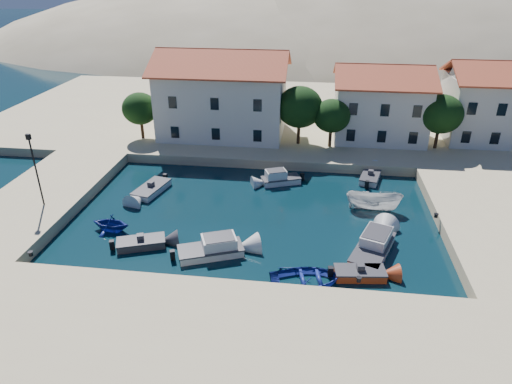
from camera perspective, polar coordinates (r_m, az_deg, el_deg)
ground at (r=30.36m, az=-2.91°, el=-12.33°), size 400.00×400.00×0.00m
quay_south at (r=25.69m, az=-5.41°, el=-19.76°), size 52.00×12.00×1.00m
quay_east at (r=41.25m, az=29.25°, el=-3.89°), size 11.00×20.00×1.00m
quay_west at (r=44.74m, az=-25.21°, el=-0.68°), size 8.00×20.00×1.00m
quay_north at (r=64.02m, az=4.89°, el=9.56°), size 80.00×36.00×1.00m
hills at (r=153.70m, az=13.32°, el=9.73°), size 254.00×176.00×99.00m
building_left at (r=53.92m, az=-4.18°, el=12.36°), size 14.70×9.45×9.70m
building_mid at (r=54.54m, az=15.30°, el=10.90°), size 10.50×8.40×8.30m
building_right at (r=58.28m, az=27.14°, el=10.17°), size 9.45×8.40×8.80m
trees at (r=50.71m, az=7.19°, el=10.03°), size 37.30×5.30×6.45m
lamppost at (r=40.80m, az=-25.95°, el=3.24°), size 0.35×0.25×6.22m
bollards at (r=32.50m, az=3.14°, el=-6.91°), size 29.36×9.56×0.30m
motorboat_grey_sw at (r=35.54m, az=-14.17°, el=-6.22°), size 3.89×2.71×1.25m
cabin_cruiser_south at (r=33.64m, az=-5.70°, el=-7.12°), size 5.10×3.60×1.60m
rowboat_south at (r=31.23m, az=6.40°, el=-11.23°), size 5.60×4.51×1.03m
motorboat_red_se at (r=32.14m, az=12.85°, el=-9.91°), size 3.57×1.91×1.25m
cabin_cruiser_east at (r=34.71m, az=14.39°, el=-6.75°), size 3.95×5.79×1.60m
boat_east at (r=40.88m, az=14.40°, el=-2.16°), size 4.84×2.11×1.82m
motorboat_white_ne at (r=46.35m, az=14.09°, el=1.81°), size 2.49×3.87×1.25m
rowboat_west at (r=38.44m, az=-17.57°, el=-4.54°), size 3.28×2.90×1.61m
motorboat_white_west at (r=43.64m, az=-12.93°, el=0.34°), size 2.79×4.55×1.25m
cabin_cruiser_north at (r=44.27m, az=3.13°, el=1.67°), size 4.03×2.83×1.60m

